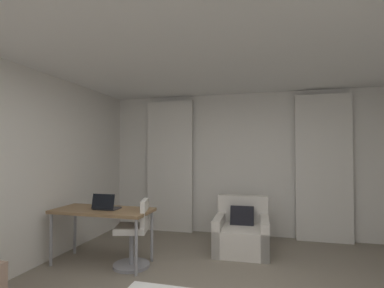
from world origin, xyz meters
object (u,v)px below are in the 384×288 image
object	(u,v)px
desk	(103,214)
desk_chair	(135,237)
armchair	(242,234)
laptop	(106,206)

from	to	relation	value
desk	desk_chair	distance (m)	0.55
armchair	desk	world-z (taller)	armchair
desk_chair	armchair	bearing A→B (deg)	36.76
armchair	laptop	bearing A→B (deg)	-150.13
desk_chair	laptop	distance (m)	0.57
armchair	desk_chair	world-z (taller)	desk_chair
desk_chair	laptop	world-z (taller)	laptop
desk	laptop	world-z (taller)	laptop
desk	desk_chair	size ratio (longest dim) A/B	1.52
desk	desk_chair	xyz separation A→B (m)	(0.47, 0.01, -0.28)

